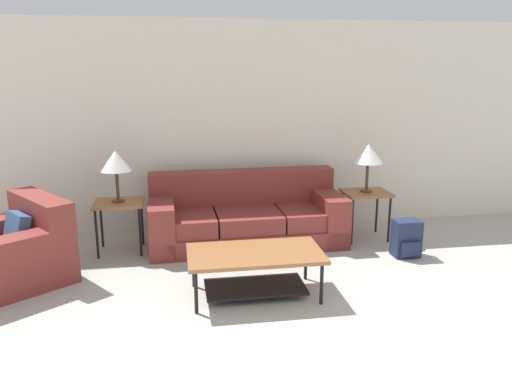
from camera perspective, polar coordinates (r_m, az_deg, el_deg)
The scene contains 9 objects.
wall_back at distance 6.33m, azimuth 0.14°, elevation 7.42°, with size 9.11×0.06×2.60m.
couch at distance 5.91m, azimuth -1.13°, elevation -3.03°, with size 2.27×0.98×0.82m.
armchair at distance 5.40m, azimuth -26.21°, elevation -6.34°, with size 1.39×1.39×0.80m.
coffee_table at distance 4.55m, azimuth -0.11°, elevation -8.12°, with size 1.21×0.66×0.42m.
side_table_left at distance 5.75m, azimuth -15.40°, elevation -1.69°, with size 0.54×0.46×0.58m.
side_table_right at distance 6.14m, azimuth 12.46°, elevation -0.54°, with size 0.54×0.46×0.58m.
table_lamp_left at distance 5.64m, azimuth -15.74°, elevation 3.36°, with size 0.35×0.35×0.57m.
table_lamp_right at distance 6.03m, azimuth 12.71°, elevation 4.21°, with size 0.35×0.35×0.57m.
backpack at distance 5.75m, azimuth 16.81°, elevation -5.13°, with size 0.29×0.28×0.41m.
Camera 1 is at (-1.02, -1.72, 2.03)m, focal length 35.00 mm.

